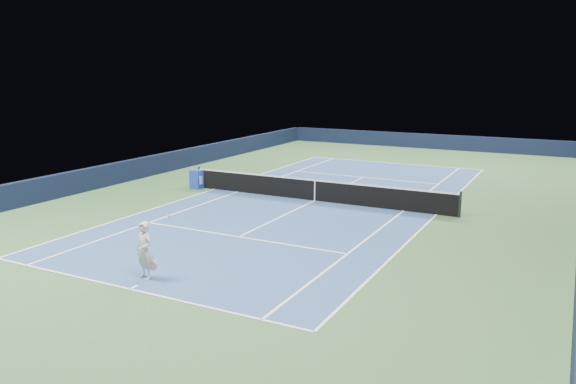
% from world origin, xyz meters
% --- Properties ---
extents(ground, '(40.00, 40.00, 0.00)m').
position_xyz_m(ground, '(0.00, 0.00, 0.00)').
color(ground, '#31562F').
rests_on(ground, ground).
extents(wall_far, '(22.00, 0.35, 1.10)m').
position_xyz_m(wall_far, '(0.00, 19.82, 0.55)').
color(wall_far, black).
rests_on(wall_far, ground).
extents(wall_left, '(0.35, 40.00, 1.10)m').
position_xyz_m(wall_left, '(-10.82, 0.00, 0.55)').
color(wall_left, black).
rests_on(wall_left, ground).
extents(court_surface, '(10.97, 23.77, 0.01)m').
position_xyz_m(court_surface, '(0.00, 0.00, 0.00)').
color(court_surface, navy).
rests_on(court_surface, ground).
extents(baseline_far, '(10.97, 0.08, 0.00)m').
position_xyz_m(baseline_far, '(0.00, 11.88, 0.01)').
color(baseline_far, white).
rests_on(baseline_far, ground).
extents(baseline_near, '(10.97, 0.08, 0.00)m').
position_xyz_m(baseline_near, '(0.00, -11.88, 0.01)').
color(baseline_near, white).
rests_on(baseline_near, ground).
extents(sideline_doubles_right, '(0.08, 23.77, 0.00)m').
position_xyz_m(sideline_doubles_right, '(5.49, 0.00, 0.01)').
color(sideline_doubles_right, white).
rests_on(sideline_doubles_right, ground).
extents(sideline_doubles_left, '(0.08, 23.77, 0.00)m').
position_xyz_m(sideline_doubles_left, '(-5.49, 0.00, 0.01)').
color(sideline_doubles_left, white).
rests_on(sideline_doubles_left, ground).
extents(sideline_singles_right, '(0.08, 23.77, 0.00)m').
position_xyz_m(sideline_singles_right, '(4.12, 0.00, 0.01)').
color(sideline_singles_right, white).
rests_on(sideline_singles_right, ground).
extents(sideline_singles_left, '(0.08, 23.77, 0.00)m').
position_xyz_m(sideline_singles_left, '(-4.12, 0.00, 0.01)').
color(sideline_singles_left, white).
rests_on(sideline_singles_left, ground).
extents(service_line_far, '(8.23, 0.08, 0.00)m').
position_xyz_m(service_line_far, '(0.00, 6.40, 0.01)').
color(service_line_far, white).
rests_on(service_line_far, ground).
extents(service_line_near, '(8.23, 0.08, 0.00)m').
position_xyz_m(service_line_near, '(0.00, -6.40, 0.01)').
color(service_line_near, white).
rests_on(service_line_near, ground).
extents(center_service_line, '(0.08, 12.80, 0.00)m').
position_xyz_m(center_service_line, '(0.00, 0.00, 0.01)').
color(center_service_line, white).
rests_on(center_service_line, ground).
extents(center_mark_far, '(0.08, 0.30, 0.00)m').
position_xyz_m(center_mark_far, '(0.00, 11.73, 0.01)').
color(center_mark_far, white).
rests_on(center_mark_far, ground).
extents(center_mark_near, '(0.08, 0.30, 0.00)m').
position_xyz_m(center_mark_near, '(0.00, -11.73, 0.01)').
color(center_mark_near, white).
rests_on(center_mark_near, ground).
extents(tennis_net, '(12.90, 0.10, 1.07)m').
position_xyz_m(tennis_net, '(0.00, 0.00, 0.50)').
color(tennis_net, black).
rests_on(tennis_net, ground).
extents(sponsor_cube, '(0.63, 0.56, 0.93)m').
position_xyz_m(sponsor_cube, '(-6.40, -0.20, 0.46)').
color(sponsor_cube, '#1D3DB2').
rests_on(sponsor_cube, ground).
extents(tennis_player, '(0.80, 1.30, 1.65)m').
position_xyz_m(tennis_player, '(-0.15, -11.06, 0.83)').
color(tennis_player, silver).
rests_on(tennis_player, ground).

